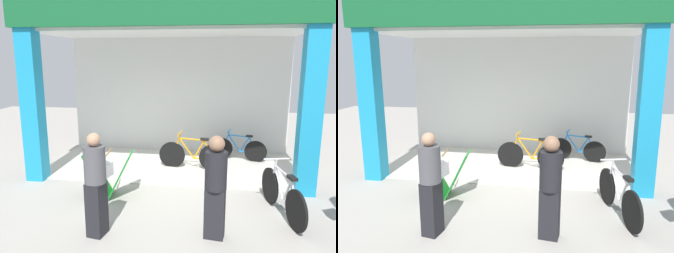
{
  "view_description": "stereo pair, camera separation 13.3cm",
  "coord_description": "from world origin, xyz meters",
  "views": [
    {
      "loc": [
        1.06,
        -6.57,
        2.71
      ],
      "look_at": [
        0.0,
        0.69,
        1.15
      ],
      "focal_mm": 35.26,
      "sensor_mm": 36.0,
      "label": 1
    },
    {
      "loc": [
        1.19,
        -6.55,
        2.71
      ],
      "look_at": [
        0.0,
        0.69,
        1.15
      ],
      "focal_mm": 35.26,
      "sensor_mm": 36.0,
      "label": 2
    }
  ],
  "objects": [
    {
      "name": "bicycle_inside_1",
      "position": [
        1.7,
        2.02,
        0.32
      ],
      "size": [
        1.43,
        0.45,
        0.8
      ],
      "color": "black",
      "rests_on": "ground"
    },
    {
      "name": "pedestrian_2",
      "position": [
        -0.69,
        -2.08,
        0.84
      ],
      "size": [
        0.38,
        0.64,
        1.62
      ],
      "color": "black",
      "rests_on": "ground"
    },
    {
      "name": "bicycle_parked_0",
      "position": [
        2.24,
        -1.04,
        0.38
      ],
      "size": [
        0.53,
        1.67,
        0.94
      ],
      "color": "black",
      "rests_on": "ground"
    },
    {
      "name": "shop_facade",
      "position": [
        0.0,
        1.53,
        2.14
      ],
      "size": [
        6.32,
        3.09,
        3.95
      ],
      "color": "beige",
      "rests_on": "ground"
    },
    {
      "name": "bicycle_inside_0",
      "position": [
        0.53,
        1.15,
        0.36
      ],
      "size": [
        1.64,
        0.45,
        0.91
      ],
      "color": "black",
      "rests_on": "ground"
    },
    {
      "name": "pedestrian_0",
      "position": [
        1.09,
        -1.91,
        0.82
      ],
      "size": [
        0.37,
        0.37,
        1.6
      ],
      "color": "black",
      "rests_on": "ground"
    },
    {
      "name": "ground_plane",
      "position": [
        0.0,
        0.0,
        0.0
      ],
      "size": [
        20.24,
        20.24,
        0.0
      ],
      "primitive_type": "plane",
      "color": "#9E9991",
      "rests_on": "ground"
    },
    {
      "name": "sandwich_board_sign",
      "position": [
        -0.96,
        -0.68,
        0.45
      ],
      "size": [
        0.97,
        0.61,
        0.92
      ],
      "color": "#197226",
      "rests_on": "ground"
    }
  ]
}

